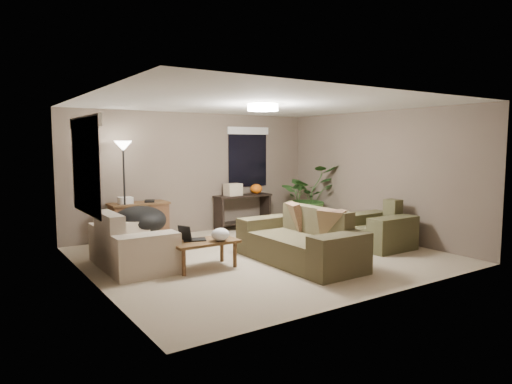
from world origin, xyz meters
TOP-DOWN VIEW (x-y plane):
  - room_shell at (0.00, 0.00)m, footprint 5.50×5.50m
  - main_sofa at (0.25, -0.69)m, footprint 0.95×2.20m
  - throw_pillows at (0.50, -0.69)m, footprint 0.38×1.40m
  - loveseat at (-2.07, 0.53)m, footprint 0.90×1.60m
  - armchair at (2.06, -0.68)m, footprint 0.95×1.00m
  - coffee_table at (-1.18, -0.16)m, footprint 1.00×0.55m
  - laptop at (-1.34, -0.06)m, footprint 0.43×0.34m
  - plastic_bag at (-0.98, -0.31)m, footprint 0.31×0.28m
  - desk at (-1.34, 2.21)m, footprint 1.10×0.50m
  - desk_papers at (-1.49, 2.20)m, footprint 0.70×0.29m
  - console_table at (1.03, 2.25)m, footprint 1.30×0.40m
  - pumpkin at (1.38, 2.25)m, footprint 0.32×0.32m
  - cardboard_box at (0.78, 2.25)m, footprint 0.36×0.28m
  - papasan_chair at (-1.61, 1.38)m, footprint 0.97×0.97m
  - floor_lamp at (-1.65, 2.05)m, footprint 0.32×0.32m
  - ceiling_fixture at (0.00, 0.00)m, footprint 0.50×0.50m
  - houseplant at (2.26, 1.57)m, footprint 1.26×1.40m
  - cat_scratching_post at (2.40, 0.62)m, footprint 0.32×0.32m
  - window_left at (-2.73, 0.30)m, footprint 0.05×1.56m
  - window_back at (1.30, 2.48)m, footprint 1.06×0.05m

SIDE VIEW (x-z plane):
  - cat_scratching_post at x=2.40m, z-range -0.04..0.46m
  - main_sofa at x=0.25m, z-range -0.13..0.72m
  - loveseat at x=-2.07m, z-range -0.13..0.72m
  - armchair at x=2.06m, z-range -0.13..0.72m
  - coffee_table at x=-1.18m, z-range 0.15..0.57m
  - desk at x=-1.34m, z-range 0.00..0.75m
  - console_table at x=1.03m, z-range 0.06..0.81m
  - papasan_chair at x=-1.61m, z-range 0.07..0.86m
  - laptop at x=-1.34m, z-range 0.36..0.60m
  - plastic_bag at x=-0.98m, z-range 0.42..0.61m
  - houseplant at x=2.26m, z-range 0.00..1.09m
  - throw_pillows at x=0.50m, z-range 0.42..0.88m
  - desk_papers at x=-1.49m, z-range 0.74..0.86m
  - pumpkin at x=1.38m, z-range 0.75..0.97m
  - cardboard_box at x=0.78m, z-range 0.75..1.01m
  - room_shell at x=0.00m, z-range -1.50..4.00m
  - floor_lamp at x=-1.65m, z-range 0.64..2.55m
  - window_left at x=-2.73m, z-range 1.12..2.45m
  - window_back at x=1.30m, z-range 1.12..2.45m
  - ceiling_fixture at x=0.00m, z-range 2.39..2.49m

